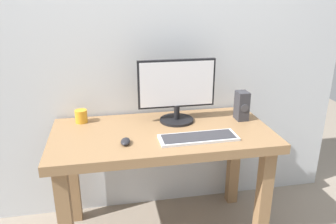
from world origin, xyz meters
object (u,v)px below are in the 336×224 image
(monitor, at_px, (177,90))
(coffee_mug, at_px, (81,116))
(keyboard_primary, at_px, (198,137))
(mouse, at_px, (125,141))
(desk, at_px, (162,148))
(speaker_right, at_px, (242,106))

(monitor, distance_m, coffee_mug, 0.64)
(keyboard_primary, height_order, coffee_mug, coffee_mug)
(keyboard_primary, height_order, mouse, mouse)
(desk, relative_size, coffee_mug, 15.98)
(keyboard_primary, relative_size, speaker_right, 2.41)
(monitor, xyz_separation_m, keyboard_primary, (0.06, -0.30, -0.20))
(keyboard_primary, bearing_deg, desk, 140.42)
(keyboard_primary, distance_m, speaker_right, 0.45)
(coffee_mug, bearing_deg, speaker_right, -7.89)
(keyboard_primary, bearing_deg, coffee_mug, 149.97)
(desk, xyz_separation_m, keyboard_primary, (0.18, -0.15, 0.13))
(monitor, bearing_deg, keyboard_primary, -78.02)
(mouse, height_order, coffee_mug, coffee_mug)
(monitor, bearing_deg, mouse, -140.52)
(desk, height_order, coffee_mug, coffee_mug)
(monitor, xyz_separation_m, speaker_right, (0.43, -0.06, -0.12))
(monitor, relative_size, speaker_right, 2.60)
(coffee_mug, bearing_deg, mouse, -55.87)
(desk, relative_size, monitor, 2.70)
(desk, bearing_deg, mouse, -148.55)
(desk, bearing_deg, monitor, 50.92)
(monitor, relative_size, mouse, 5.53)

